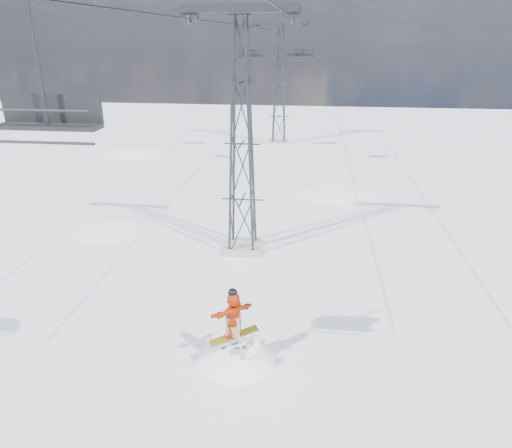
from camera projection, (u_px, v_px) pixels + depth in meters
The scene contains 9 objects.
ground at pixel (188, 346), 16.14m from camera, with size 120.00×120.00×0.00m, color white.
snow_terrain at pixel (203, 280), 39.82m from camera, with size 39.00×37.00×22.00m.
lift_tower_near at pixel (242, 145), 21.30m from camera, with size 5.20×1.80×11.43m.
lift_tower_far at pixel (279, 88), 44.22m from camera, with size 5.20×1.80×11.43m.
haul_cables at pixel (266, 24), 29.78m from camera, with size 4.46×51.00×0.06m.
snowboarder_jump at pixel (237, 397), 16.12m from camera, with size 4.40×4.40×6.88m.
lift_chair_near at pixel (48, 115), 9.37m from camera, with size 2.18×0.63×2.70m.
lift_chair_mid at pixel (300, 54), 33.09m from camera, with size 1.91×0.55×2.37m.
lift_chair_far at pixel (250, 54), 38.55m from camera, with size 2.17×0.62×2.69m.
Camera 1 is at (3.97, -12.87, 10.20)m, focal length 32.00 mm.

